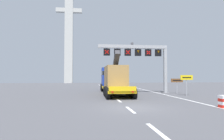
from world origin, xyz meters
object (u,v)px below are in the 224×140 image
Objects in this scene: overhead_lane_gantry at (142,55)px; bridge_pylon_distant at (69,23)px; tourist_info_sign_brown at (177,82)px; heavy_haul_truck_yellow at (113,79)px; exit_sign_yellow at (187,80)px.

bridge_pylon_distant is at bearing 108.02° from overhead_lane_gantry.
tourist_info_sign_brown is at bearing -67.20° from bridge_pylon_distant.
bridge_pylon_distant is (-14.15, 43.52, 15.84)m from overhead_lane_gantry.
heavy_haul_truck_yellow is 0.34× the size of bridge_pylon_distant.
overhead_lane_gantry is 48.42m from bridge_pylon_distant.
tourist_info_sign_brown is (4.53, -0.92, -3.69)m from overhead_lane_gantry.
bridge_pylon_distant is (-10.33, 42.56, 19.07)m from heavy_haul_truck_yellow.
heavy_haul_truck_yellow is 9.46m from exit_sign_yellow.
bridge_pylon_distant is at bearing 111.36° from exit_sign_yellow.
overhead_lane_gantry is 4.00× the size of exit_sign_yellow.
bridge_pylon_distant reaches higher than heavy_haul_truck_yellow.
exit_sign_yellow is at bearing -93.53° from tourist_info_sign_brown.
exit_sign_yellow is at bearing -30.21° from heavy_haul_truck_yellow.
bridge_pylon_distant is at bearing 103.65° from heavy_haul_truck_yellow.
overhead_lane_gantry is at bearing -14.02° from heavy_haul_truck_yellow.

